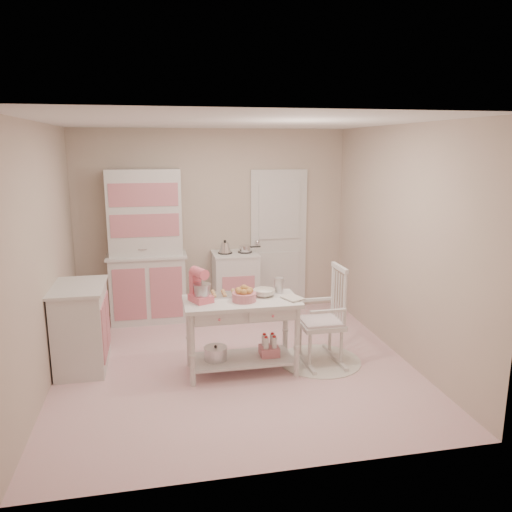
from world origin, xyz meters
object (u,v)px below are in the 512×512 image
(work_table, at_px, (242,336))
(stand_mixer, at_px, (201,286))
(hutch, at_px, (146,247))
(base_cabinet, at_px, (81,327))
(bread_basket, at_px, (244,297))
(stove, at_px, (235,284))
(rocking_chair, at_px, (321,315))

(work_table, distance_m, stand_mixer, 0.71)
(hutch, bearing_deg, work_table, -61.81)
(base_cabinet, relative_size, bread_basket, 3.68)
(base_cabinet, height_order, bread_basket, base_cabinet)
(stove, height_order, rocking_chair, rocking_chair)
(base_cabinet, bearing_deg, rocking_chair, -8.49)
(hutch, xyz_separation_m, base_cabinet, (-0.70, -1.38, -0.58))
(stove, relative_size, stand_mixer, 2.71)
(hutch, distance_m, work_table, 2.17)
(stand_mixer, relative_size, bread_basket, 1.36)
(base_cabinet, xyz_separation_m, stand_mixer, (1.26, -0.43, 0.51))
(hutch, relative_size, stove, 2.26)
(base_cabinet, distance_m, bread_basket, 1.81)
(hutch, distance_m, stove, 1.33)
(rocking_chair, xyz_separation_m, stand_mixer, (-1.32, -0.05, 0.42))
(work_table, height_order, bread_basket, bread_basket)
(base_cabinet, relative_size, stand_mixer, 2.71)
(base_cabinet, bearing_deg, stove, 35.01)
(base_cabinet, xyz_separation_m, work_table, (1.68, -0.45, -0.06))
(stand_mixer, bearing_deg, rocking_chair, -22.80)
(work_table, height_order, stand_mixer, stand_mixer)
(hutch, height_order, bread_basket, hutch)
(stove, xyz_separation_m, bread_basket, (-0.20, -1.83, 0.39))
(stove, distance_m, stand_mixer, 1.94)
(rocking_chair, bearing_deg, stand_mixer, -179.32)
(rocking_chair, bearing_deg, work_table, -177.08)
(work_table, distance_m, bread_basket, 0.45)
(bread_basket, bearing_deg, stove, 83.81)
(work_table, bearing_deg, hutch, 118.19)
(rocking_chair, xyz_separation_m, work_table, (-0.90, -0.07, -0.15))
(stove, height_order, bread_basket, stove)
(stove, distance_m, work_table, 1.80)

